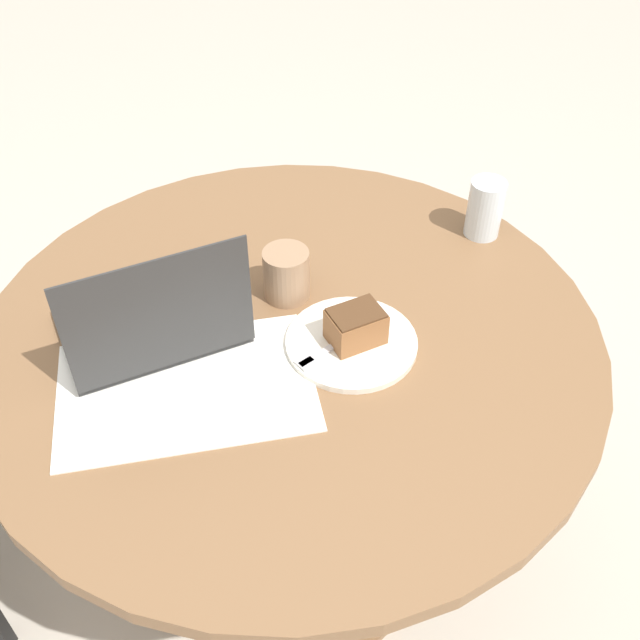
{
  "coord_description": "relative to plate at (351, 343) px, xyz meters",
  "views": [
    {
      "loc": [
        -0.19,
        0.93,
        1.6
      ],
      "look_at": [
        -0.06,
        0.01,
        0.75
      ],
      "focal_mm": 42.0,
      "sensor_mm": 36.0,
      "label": 1
    }
  ],
  "objects": [
    {
      "name": "fork",
      "position": [
        0.03,
        0.03,
        0.01
      ],
      "size": [
        0.13,
        0.14,
        0.0
      ],
      "rotation": [
        0.0,
        0.0,
        7.13
      ],
      "color": "silver",
      "rests_on": "plate"
    },
    {
      "name": "ground_plane",
      "position": [
        0.11,
        -0.02,
        -0.71
      ],
      "size": [
        12.0,
        12.0,
        0.0
      ],
      "primitive_type": "plane",
      "color": "#B7AD9E"
    },
    {
      "name": "laptop",
      "position": [
        0.33,
        0.04,
        0.04
      ],
      "size": [
        0.37,
        0.35,
        0.23
      ],
      "rotation": [
        0.0,
        0.0,
        3.73
      ],
      "color": "#2D2D2D",
      "rests_on": "dining_table"
    },
    {
      "name": "plate",
      "position": [
        0.0,
        0.0,
        0.0
      ],
      "size": [
        0.22,
        0.22,
        0.01
      ],
      "color": "silver",
      "rests_on": "dining_table"
    },
    {
      "name": "water_glass",
      "position": [
        -0.22,
        -0.36,
        0.05
      ],
      "size": [
        0.07,
        0.07,
        0.12
      ],
      "color": "silver",
      "rests_on": "dining_table"
    },
    {
      "name": "cake_slice",
      "position": [
        -0.01,
        -0.0,
        0.04
      ],
      "size": [
        0.11,
        0.11,
        0.06
      ],
      "rotation": [
        0.0,
        0.0,
        3.76
      ],
      "color": "brown",
      "rests_on": "plate"
    },
    {
      "name": "dining_table",
      "position": [
        0.11,
        -0.02,
        -0.17
      ],
      "size": [
        1.09,
        1.09,
        0.71
      ],
      "color": "brown",
      "rests_on": "ground_plane"
    },
    {
      "name": "coffee_glass",
      "position": [
        0.13,
        -0.11,
        0.04
      ],
      "size": [
        0.08,
        0.08,
        0.1
      ],
      "color": "#997556",
      "rests_on": "dining_table"
    },
    {
      "name": "paper_document",
      "position": [
        0.25,
        0.14,
        -0.0
      ],
      "size": [
        0.48,
        0.39,
        0.0
      ],
      "rotation": [
        0.0,
        0.0,
        0.35
      ],
      "color": "white",
      "rests_on": "dining_table"
    }
  ]
}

